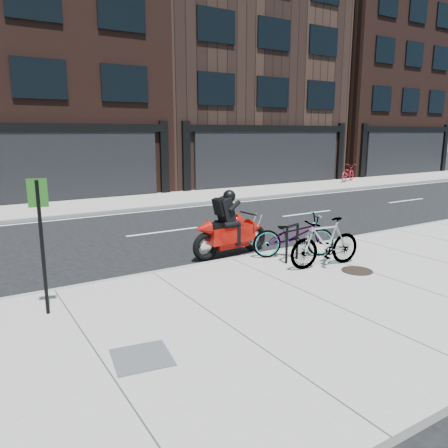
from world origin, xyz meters
TOP-DOWN VIEW (x-y plane):
  - ground at (0.00, 0.00)m, footprint 120.00×120.00m
  - sidewalk_near at (0.00, -5.00)m, footprint 60.00×6.00m
  - sidewalk_far at (0.00, 7.75)m, footprint 60.00×3.50m
  - building_center at (-2.00, 14.50)m, footprint 12.00×10.00m
  - building_mideast at (10.00, 14.50)m, footprint 12.00×10.00m
  - building_east at (22.00, 14.50)m, footprint 10.00×10.00m
  - bike_rack at (1.07, -2.88)m, footprint 0.50×0.21m
  - bicycle_front at (1.36, -2.60)m, footprint 2.09×1.45m
  - bicycle_rear at (1.44, -3.56)m, footprint 1.86×0.73m
  - motorcycle at (0.48, -1.33)m, footprint 2.26×0.59m
  - bicycle_far at (14.85, 8.17)m, footprint 2.04×1.39m
  - manhole_cover at (1.79, -4.19)m, footprint 0.86×0.86m
  - utility_grate at (-3.52, -5.25)m, footprint 0.86×0.86m
  - sign_post at (-4.31, -3.06)m, footprint 0.30×0.09m

SIDE VIEW (x-z plane):
  - ground at x=0.00m, z-range 0.00..0.00m
  - sidewalk_near at x=0.00m, z-range 0.00..0.13m
  - sidewalk_far at x=0.00m, z-range 0.00..0.13m
  - manhole_cover at x=1.79m, z-range 0.13..0.15m
  - utility_grate at x=-3.52m, z-range 0.13..0.15m
  - bicycle_far at x=14.85m, z-range 0.13..1.14m
  - bike_rack at x=1.07m, z-range 0.21..1.08m
  - bicycle_front at x=1.36m, z-range 0.13..1.17m
  - bicycle_rear at x=1.44m, z-range 0.13..1.22m
  - motorcycle at x=0.48m, z-range -0.16..1.53m
  - sign_post at x=-4.31m, z-range 0.35..2.58m
  - building_mideast at x=10.00m, z-range 0.00..12.50m
  - building_east at x=22.00m, z-range 0.00..13.00m
  - building_center at x=-2.00m, z-range 0.00..14.50m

